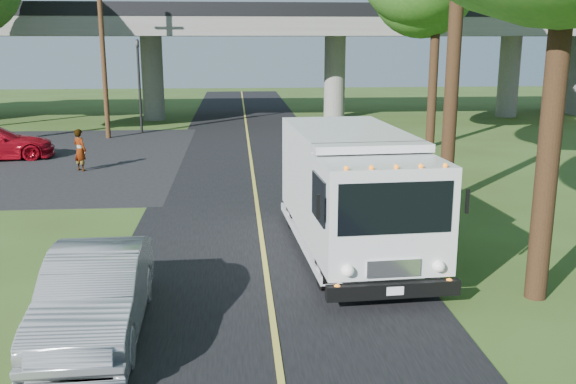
{
  "coord_description": "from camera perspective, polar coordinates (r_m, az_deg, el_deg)",
  "views": [
    {
      "loc": [
        -0.62,
        -10.98,
        5.22
      ],
      "look_at": [
        0.6,
        4.11,
        1.6
      ],
      "focal_mm": 40.0,
      "sensor_mm": 36.0,
      "label": 1
    }
  ],
  "objects": [
    {
      "name": "silver_sedan",
      "position": [
        12.12,
        -16.77,
        -8.68
      ],
      "size": [
        1.8,
        4.74,
        1.54
      ],
      "primitive_type": "imported",
      "rotation": [
        0.0,
        0.0,
        0.04
      ],
      "color": "gray",
      "rests_on": "ground"
    },
    {
      "name": "traffic_signal",
      "position": [
        37.42,
        -13.11,
        10.01
      ],
      "size": [
        0.18,
        0.22,
        5.2
      ],
      "color": "black",
      "rests_on": "ground"
    },
    {
      "name": "step_van",
      "position": [
        15.78,
        5.77,
        0.29
      ],
      "size": [
        3.08,
        7.36,
        3.03
      ],
      "rotation": [
        0.0,
        0.0,
        0.06
      ],
      "color": "silver",
      "rests_on": "ground"
    },
    {
      "name": "road",
      "position": [
        21.63,
        -2.86,
        -0.51
      ],
      "size": [
        7.0,
        90.0,
        0.02
      ],
      "primitive_type": "cube",
      "color": "black",
      "rests_on": "ground"
    },
    {
      "name": "lane_line",
      "position": [
        21.62,
        -2.86,
        -0.46
      ],
      "size": [
        0.12,
        90.0,
        0.01
      ],
      "primitive_type": "cube",
      "color": "gold",
      "rests_on": "road"
    },
    {
      "name": "overpass",
      "position": [
        42.99,
        -3.92,
        12.54
      ],
      "size": [
        54.0,
        10.0,
        7.3
      ],
      "color": "slate",
      "rests_on": "ground"
    },
    {
      "name": "pedestrian",
      "position": [
        27.18,
        -18.0,
        3.56
      ],
      "size": [
        0.75,
        0.71,
        1.72
      ],
      "primitive_type": "imported",
      "rotation": [
        0.0,
        0.0,
        2.47
      ],
      "color": "gray",
      "rests_on": "ground"
    },
    {
      "name": "ground",
      "position": [
        12.17,
        -1.29,
        -11.95
      ],
      "size": [
        120.0,
        120.0,
        0.0
      ],
      "primitive_type": "plane",
      "color": "#354A1A",
      "rests_on": "ground"
    },
    {
      "name": "utility_pole",
      "position": [
        35.65,
        -16.13,
        11.93
      ],
      "size": [
        1.6,
        0.26,
        9.0
      ],
      "color": "#472D19",
      "rests_on": "ground"
    },
    {
      "name": "parking_lot",
      "position": [
        31.22,
        -24.02,
        2.66
      ],
      "size": [
        16.0,
        18.0,
        0.01
      ],
      "primitive_type": "cube",
      "color": "black",
      "rests_on": "ground"
    }
  ]
}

